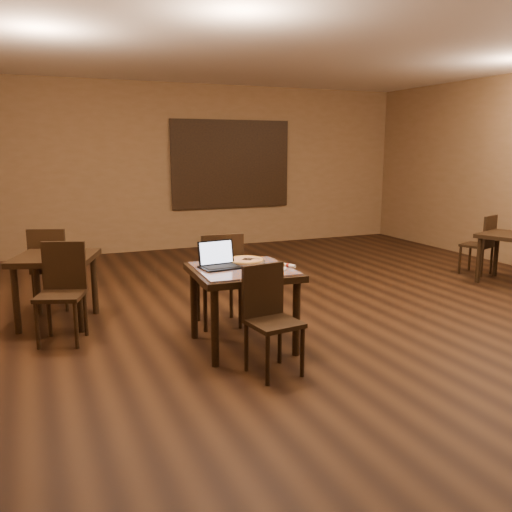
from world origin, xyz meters
name	(u,v)px	position (x,y,z in m)	size (l,w,h in m)	color
ground	(348,322)	(0.00, 0.00, 0.00)	(10.00, 10.00, 0.00)	black
wall_back	(205,167)	(0.00, 5.00, 1.50)	(8.00, 0.02, 3.00)	brown
ceiling	(358,28)	(0.00, 0.00, 3.00)	(8.00, 10.00, 0.02)	silver
mural	(231,164)	(0.50, 4.96, 1.55)	(2.34, 0.05, 1.64)	#245585
tiled_table	(243,279)	(-1.32, -0.23, 0.66)	(0.97, 0.97, 0.76)	black
chair_main_near	(269,312)	(-1.33, -0.85, 0.51)	(0.44, 0.44, 0.91)	black
chair_main_far	(220,275)	(-1.32, 0.38, 0.57)	(0.47, 0.47, 1.00)	black
laptop	(218,261)	(-1.52, -0.12, 0.83)	(0.38, 0.31, 0.24)	black
plate	(272,269)	(-1.10, -0.41, 0.77)	(0.26, 0.26, 0.01)	white
pizza_slice	(272,267)	(-1.10, -0.41, 0.79)	(0.21, 0.21, 0.02)	beige
pizza_pan	(245,261)	(-1.20, 0.01, 0.77)	(0.40, 0.40, 0.01)	silver
pizza_whole	(245,260)	(-1.20, 0.01, 0.78)	(0.36, 0.36, 0.03)	beige
spatula	(248,259)	(-1.18, -0.01, 0.79)	(0.10, 0.23, 0.01)	silver
napkin_roll	(288,265)	(-0.92, -0.37, 0.78)	(0.10, 0.15, 0.04)	white
other_table_a	(510,242)	(3.00, 0.63, 0.57)	(0.95, 0.95, 0.69)	black
other_table_a_chair_far	(482,241)	(3.03, 1.16, 0.50)	(0.50, 0.50, 0.89)	black
other_table_b	(56,267)	(-2.89, 1.19, 0.62)	(1.01, 1.01, 0.74)	black
other_table_b_chair_near	(62,286)	(-2.86, 0.62, 0.54)	(0.53, 0.53, 0.96)	black
other_table_b_chair_far	(51,264)	(-2.91, 1.75, 0.54)	(0.53, 0.53, 0.96)	black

